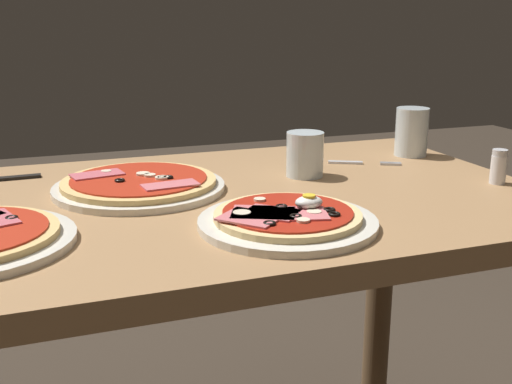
# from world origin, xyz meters

# --- Properties ---
(dining_table) EXTENTS (1.17, 0.74, 0.75)m
(dining_table) POSITION_xyz_m (0.00, 0.00, 0.62)
(dining_table) COLOR #9E754C
(dining_table) RESTS_ON ground
(pizza_foreground) EXTENTS (0.28, 0.28, 0.05)m
(pizza_foreground) POSITION_xyz_m (0.04, -0.20, 0.76)
(pizza_foreground) COLOR silver
(pizza_foreground) RESTS_ON dining_table
(pizza_across_right) EXTENTS (0.32, 0.32, 0.03)m
(pizza_across_right) POSITION_xyz_m (-0.14, 0.08, 0.76)
(pizza_across_right) COLOR silver
(pizza_across_right) RESTS_ON dining_table
(water_glass_near) EXTENTS (0.07, 0.07, 0.11)m
(water_glass_near) POSITION_xyz_m (0.50, 0.17, 0.80)
(water_glass_near) COLOR silver
(water_glass_near) RESTS_ON dining_table
(water_glass_far) EXTENTS (0.07, 0.07, 0.09)m
(water_glass_far) POSITION_xyz_m (0.19, 0.08, 0.79)
(water_glass_far) COLOR silver
(water_glass_far) RESTS_ON dining_table
(fork) EXTENTS (0.15, 0.08, 0.00)m
(fork) POSITION_xyz_m (0.35, 0.14, 0.75)
(fork) COLOR silver
(fork) RESTS_ON dining_table
(salt_shaker) EXTENTS (0.03, 0.03, 0.07)m
(salt_shaker) POSITION_xyz_m (0.52, -0.10, 0.78)
(salt_shaker) COLOR white
(salt_shaker) RESTS_ON dining_table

